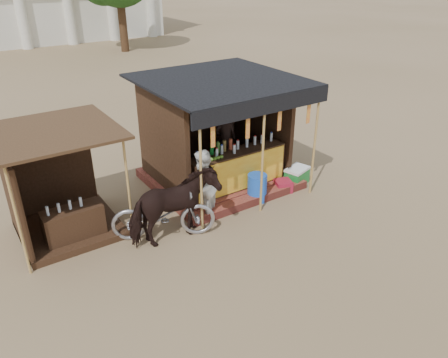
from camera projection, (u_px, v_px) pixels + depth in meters
The scene contains 9 objects.
ground at pixel (268, 258), 8.70m from camera, with size 120.00×120.00×0.00m, color #846B4C.
main_stall at pixel (219, 146), 11.23m from camera, with size 3.60×3.61×2.78m.
secondary_stall at pixel (55, 198), 9.14m from camera, with size 2.40×2.40×2.38m.
cow at pixel (174, 208), 8.91m from camera, with size 0.85×1.86×1.57m, color black.
motorbike at pixel (163, 213), 9.13m from camera, with size 0.76×2.17×1.14m, color #9D9BA4.
bystander at pixel (202, 186), 9.65m from camera, with size 0.82×0.64×1.68m, color white.
blue_barrel at pixel (257, 188), 10.64m from camera, with size 0.47×0.47×0.69m, color blue.
red_crate at pixel (283, 186), 11.14m from camera, with size 0.40×0.38×0.30m, color maroon.
cooler at pixel (297, 176), 11.46m from camera, with size 0.74×0.61×0.46m.
Camera 1 is at (-4.64, -5.36, 5.35)m, focal length 35.00 mm.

